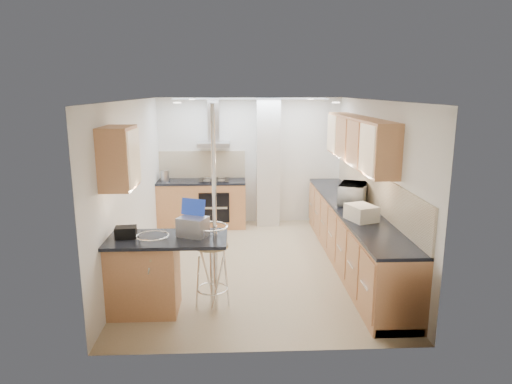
{
  "coord_description": "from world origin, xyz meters",
  "views": [
    {
      "loc": [
        -0.27,
        -6.63,
        2.65
      ],
      "look_at": [
        0.03,
        0.2,
        1.11
      ],
      "focal_mm": 32.0,
      "sensor_mm": 36.0,
      "label": 1
    }
  ],
  "objects_px": {
    "bread_bin": "(361,213)",
    "bar_stool_near": "(155,275)",
    "laptop": "(193,227)",
    "bar_stool_end": "(212,266)",
    "microwave": "(353,194)"
  },
  "relations": [
    {
      "from": "bread_bin",
      "to": "laptop",
      "type": "bearing_deg",
      "value": 176.23
    },
    {
      "from": "microwave",
      "to": "laptop",
      "type": "relative_size",
      "value": 1.74
    },
    {
      "from": "bar_stool_near",
      "to": "bar_stool_end",
      "type": "bearing_deg",
      "value": -1.33
    },
    {
      "from": "microwave",
      "to": "bar_stool_end",
      "type": "bearing_deg",
      "value": 148.03
    },
    {
      "from": "laptop",
      "to": "bar_stool_near",
      "type": "height_order",
      "value": "laptop"
    },
    {
      "from": "laptop",
      "to": "bread_bin",
      "type": "xyz_separation_m",
      "value": [
        2.21,
        0.64,
        -0.03
      ]
    },
    {
      "from": "laptop",
      "to": "bar_stool_near",
      "type": "xyz_separation_m",
      "value": [
        -0.46,
        -0.14,
        -0.55
      ]
    },
    {
      "from": "laptop",
      "to": "bar_stool_end",
      "type": "relative_size",
      "value": 0.31
    },
    {
      "from": "microwave",
      "to": "bar_stool_end",
      "type": "distance_m",
      "value": 2.65
    },
    {
      "from": "bread_bin",
      "to": "microwave",
      "type": "bearing_deg",
      "value": 62.78
    },
    {
      "from": "laptop",
      "to": "bar_stool_end",
      "type": "bearing_deg",
      "value": 31.8
    },
    {
      "from": "bread_bin",
      "to": "bar_stool_near",
      "type": "bearing_deg",
      "value": 176.37
    },
    {
      "from": "laptop",
      "to": "bar_stool_near",
      "type": "distance_m",
      "value": 0.73
    },
    {
      "from": "bread_bin",
      "to": "bar_stool_end",
      "type": "bearing_deg",
      "value": 177.1
    },
    {
      "from": "microwave",
      "to": "bar_stool_end",
      "type": "height_order",
      "value": "microwave"
    }
  ]
}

